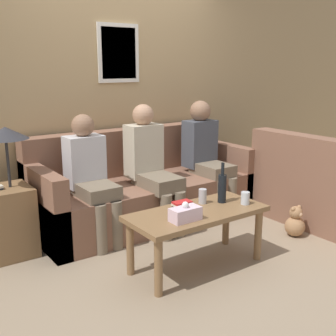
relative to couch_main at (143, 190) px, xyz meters
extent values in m
plane|color=gray|center=(0.00, -0.55, -0.31)|extent=(16.00, 16.00, 0.00)
cube|color=tan|center=(0.00, 0.48, 0.99)|extent=(9.00, 0.06, 2.60)
cube|color=silver|center=(0.00, 0.44, 1.39)|extent=(0.48, 0.02, 0.60)
cube|color=#B7CCB2|center=(0.00, 0.43, 1.39)|extent=(0.40, 0.01, 0.52)
cube|color=brown|center=(0.00, -0.06, -0.09)|extent=(2.28, 0.92, 0.44)
cube|color=brown|center=(0.00, 0.30, 0.37)|extent=(2.28, 0.20, 0.48)
cube|color=brown|center=(-1.07, -0.06, 0.04)|extent=(0.14, 0.92, 0.71)
cube|color=brown|center=(1.07, -0.06, 0.04)|extent=(0.14, 0.92, 0.71)
cube|color=brown|center=(1.19, -1.29, 0.37)|extent=(0.20, 1.63, 0.48)
cube|color=brown|center=(1.55, -0.54, 0.04)|extent=(0.92, 0.14, 0.71)
cube|color=olive|center=(-0.22, -1.16, 0.14)|extent=(1.12, 0.51, 0.04)
cylinder|color=olive|center=(-0.72, -1.36, -0.10)|extent=(0.06, 0.06, 0.43)
cylinder|color=olive|center=(0.27, -1.36, -0.10)|extent=(0.06, 0.06, 0.43)
cylinder|color=olive|center=(-0.72, -0.97, -0.10)|extent=(0.06, 0.06, 0.43)
cylinder|color=olive|center=(0.27, -0.97, -0.10)|extent=(0.06, 0.06, 0.43)
cube|color=olive|center=(-1.39, -0.07, -0.02)|extent=(0.41, 0.41, 0.59)
cylinder|color=#262628|center=(-1.34, -0.07, 0.49)|extent=(0.02, 0.02, 0.42)
cone|color=#2D2D33|center=(-1.34, -0.07, 0.73)|extent=(0.37, 0.37, 0.10)
cylinder|color=black|center=(0.07, -1.12, 0.28)|extent=(0.07, 0.07, 0.24)
cylinder|color=black|center=(0.07, -1.12, 0.45)|extent=(0.03, 0.03, 0.10)
cylinder|color=silver|center=(0.20, -1.27, 0.21)|extent=(0.07, 0.07, 0.10)
cube|color=black|center=(-0.28, -1.05, 0.17)|extent=(0.14, 0.11, 0.02)
cube|color=beige|center=(-0.28, -1.05, 0.19)|extent=(0.16, 0.13, 0.02)
cube|color=red|center=(-0.28, -1.05, 0.21)|extent=(0.15, 0.10, 0.02)
cylinder|color=#BCBCC1|center=(-0.07, -1.05, 0.22)|extent=(0.07, 0.07, 0.12)
cube|color=silver|center=(-0.43, -1.28, 0.21)|extent=(0.23, 0.12, 0.10)
sphere|color=white|center=(-0.43, -1.28, 0.28)|extent=(0.05, 0.05, 0.05)
cube|color=#756651|center=(-0.66, -0.29, 0.18)|extent=(0.31, 0.43, 0.14)
cylinder|color=#756651|center=(-0.74, -0.50, -0.09)|extent=(0.11, 0.11, 0.44)
cylinder|color=#756651|center=(-0.59, -0.50, -0.09)|extent=(0.11, 0.11, 0.44)
cube|color=silver|center=(-0.66, -0.07, 0.41)|extent=(0.34, 0.22, 0.47)
sphere|color=#8C664C|center=(-0.66, -0.07, 0.74)|extent=(0.21, 0.21, 0.21)
cube|color=#756651|center=(-0.04, -0.35, 0.18)|extent=(0.31, 0.50, 0.14)
cylinder|color=#756651|center=(-0.12, -0.59, -0.09)|extent=(0.11, 0.11, 0.44)
cylinder|color=#756651|center=(0.03, -0.59, -0.09)|extent=(0.11, 0.11, 0.44)
cube|color=beige|center=(-0.04, -0.10, 0.44)|extent=(0.34, 0.22, 0.52)
sphere|color=tan|center=(-0.04, -0.10, 0.79)|extent=(0.21, 0.21, 0.21)
cube|color=#756651|center=(0.70, -0.29, 0.18)|extent=(0.31, 0.44, 0.14)
cylinder|color=#756651|center=(0.62, -0.52, -0.09)|extent=(0.11, 0.11, 0.44)
cylinder|color=#756651|center=(0.77, -0.52, -0.09)|extent=(0.11, 0.11, 0.44)
cube|color=#474C56|center=(0.70, -0.07, 0.43)|extent=(0.34, 0.22, 0.51)
sphere|color=#8C664C|center=(0.70, -0.07, 0.78)|extent=(0.22, 0.22, 0.22)
sphere|color=#A87A51|center=(0.93, -1.22, -0.22)|extent=(0.19, 0.19, 0.19)
sphere|color=#A87A51|center=(0.93, -1.22, -0.08)|extent=(0.12, 0.12, 0.12)
sphere|color=#A87A51|center=(0.89, -1.22, -0.04)|extent=(0.04, 0.04, 0.04)
sphere|color=#A87A51|center=(0.97, -1.22, -0.04)|extent=(0.04, 0.04, 0.04)
sphere|color=tan|center=(0.93, -1.27, -0.09)|extent=(0.05, 0.05, 0.05)
camera|label=1|loc=(-2.21, -3.57, 1.27)|focal=45.00mm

